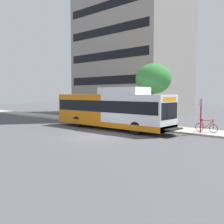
% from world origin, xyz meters
% --- Properties ---
extents(ground_plane, '(120.00, 120.00, 0.00)m').
position_xyz_m(ground_plane, '(0.00, 8.00, 0.00)').
color(ground_plane, '#4C4C51').
extents(sidewalk_curb, '(3.00, 56.00, 0.14)m').
position_xyz_m(sidewalk_curb, '(7.00, 6.00, 0.07)').
color(sidewalk_curb, '#A8A399').
rests_on(sidewalk_curb, ground).
extents(transit_bus, '(2.58, 12.25, 3.65)m').
position_xyz_m(transit_bus, '(3.90, 1.75, 1.70)').
color(transit_bus, white).
rests_on(transit_bus, ground).
extents(bus_stop_sign_pole, '(0.10, 0.36, 2.60)m').
position_xyz_m(bus_stop_sign_pole, '(6.03, -5.42, 1.65)').
color(bus_stop_sign_pole, red).
rests_on(bus_stop_sign_pole, sidewalk_curb).
extents(bicycle_parked, '(0.52, 1.76, 1.02)m').
position_xyz_m(bicycle_parked, '(6.73, -5.60, 0.56)').
color(bicycle_parked, black).
rests_on(bicycle_parked, sidewalk_curb).
extents(street_tree_near_stop, '(3.32, 3.32, 5.78)m').
position_xyz_m(street_tree_near_stop, '(7.62, -0.17, 4.49)').
color(street_tree_near_stop, '#4C3823').
rests_on(street_tree_near_stop, sidewalk_curb).
extents(apartment_tower_backdrop, '(11.64, 14.75, 32.67)m').
position_xyz_m(apartment_tower_backdrop, '(18.26, 10.33, 16.33)').
color(apartment_tower_backdrop, gray).
rests_on(apartment_tower_backdrop, ground).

